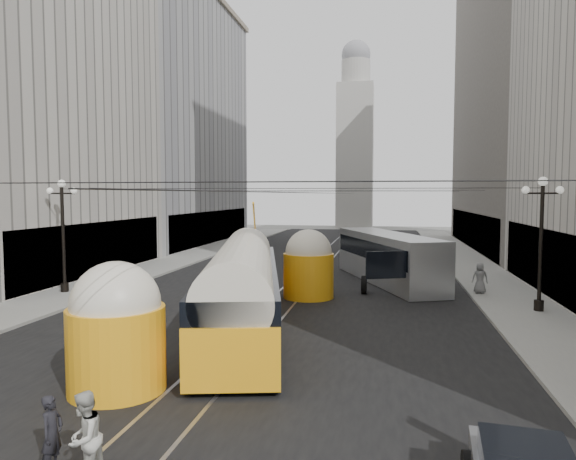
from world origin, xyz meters
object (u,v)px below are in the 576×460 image
at_px(city_bus, 387,256).
at_px(pedestrian_crossing_a, 52,434).
at_px(streetcar, 242,286).
at_px(pedestrian_crossing_b, 84,438).
at_px(pedestrian_sidewalk_right, 480,278).

xyz_separation_m(city_bus, pedestrian_crossing_a, (-6.76, -24.47, -0.94)).
relative_size(streetcar, pedestrian_crossing_b, 9.26).
bearing_deg(city_bus, pedestrian_crossing_a, -105.43).
relative_size(pedestrian_crossing_a, pedestrian_sidewalk_right, 0.92).
xyz_separation_m(streetcar, pedestrian_crossing_a, (-0.78, -11.43, -1.07)).
distance_m(pedestrian_crossing_a, pedestrian_sidewalk_right, 24.06).
distance_m(city_bus, pedestrian_sidewalk_right, 6.27).
relative_size(streetcar, city_bus, 1.32).
relative_size(city_bus, pedestrian_crossing_b, 7.01).
bearing_deg(pedestrian_sidewalk_right, city_bus, -31.70).
height_order(streetcar, city_bus, streetcar).
bearing_deg(city_bus, streetcar, -114.62).
xyz_separation_m(city_bus, pedestrian_sidewalk_right, (5.12, -3.55, -0.72)).
bearing_deg(city_bus, pedestrian_sidewalk_right, -34.73).
xyz_separation_m(pedestrian_crossing_b, pedestrian_sidewalk_right, (10.97, 21.20, 0.10)).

